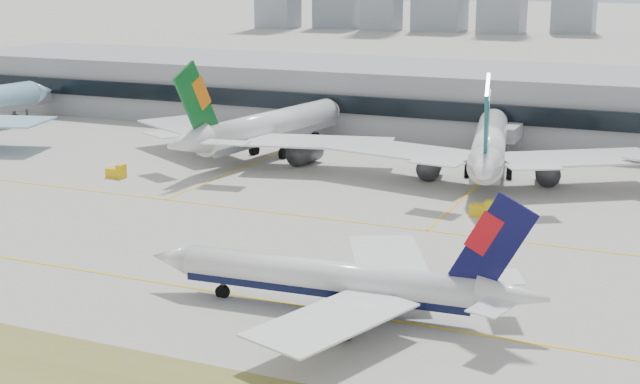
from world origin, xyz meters
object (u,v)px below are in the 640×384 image
at_px(terminal, 465,100).
at_px(widebody_eva, 266,129).
at_px(taxiing_airliner, 340,281).
at_px(widebody_cathay, 489,147).

bearing_deg(terminal, widebody_eva, -122.05).
bearing_deg(taxiing_airliner, widebody_cathay, -93.54).
height_order(taxiing_airliner, terminal, taxiing_airliner).
bearing_deg(widebody_eva, widebody_cathay, -82.79).
distance_m(taxiing_airliner, widebody_eva, 86.75).
bearing_deg(widebody_eva, terminal, -23.48).
bearing_deg(terminal, taxiing_airliner, -81.81).
xyz_separation_m(widebody_eva, terminal, (29.37, 46.91, 1.64)).
distance_m(widebody_cathay, terminal, 51.03).
xyz_separation_m(widebody_eva, widebody_cathay, (46.58, -1.11, 0.09)).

